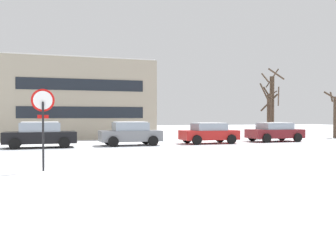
{
  "coord_description": "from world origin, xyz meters",
  "views": [
    {
      "loc": [
        -1.53,
        -15.52,
        1.84
      ],
      "look_at": [
        5.38,
        5.08,
        1.3
      ],
      "focal_mm": 41.06,
      "sensor_mm": 36.0,
      "label": 1
    }
  ],
  "objects_px": {
    "parked_car_gray": "(130,133)",
    "parked_car_maroon": "(275,132)",
    "stop_sign": "(43,114)",
    "parked_car_red": "(209,133)",
    "parked_car_black": "(40,135)"
  },
  "relations": [
    {
      "from": "parked_car_gray",
      "to": "parked_car_red",
      "type": "bearing_deg",
      "value": -0.55
    },
    {
      "from": "parked_car_red",
      "to": "parked_car_maroon",
      "type": "height_order",
      "value": "parked_car_red"
    },
    {
      "from": "stop_sign",
      "to": "parked_car_gray",
      "type": "bearing_deg",
      "value": 62.66
    },
    {
      "from": "parked_car_red",
      "to": "parked_car_maroon",
      "type": "bearing_deg",
      "value": 3.97
    },
    {
      "from": "stop_sign",
      "to": "parked_car_red",
      "type": "xyz_separation_m",
      "value": [
        10.81,
        10.32,
        -1.21
      ]
    },
    {
      "from": "parked_car_red",
      "to": "stop_sign",
      "type": "bearing_deg",
      "value": -136.35
    },
    {
      "from": "stop_sign",
      "to": "parked_car_maroon",
      "type": "distance_m",
      "value": 19.5
    },
    {
      "from": "parked_car_black",
      "to": "parked_car_maroon",
      "type": "height_order",
      "value": "parked_car_black"
    },
    {
      "from": "stop_sign",
      "to": "parked_car_maroon",
      "type": "bearing_deg",
      "value": 33.33
    },
    {
      "from": "parked_car_black",
      "to": "parked_car_gray",
      "type": "xyz_separation_m",
      "value": [
        5.45,
        0.05,
        -0.01
      ]
    },
    {
      "from": "stop_sign",
      "to": "parked_car_red",
      "type": "bearing_deg",
      "value": 43.65
    },
    {
      "from": "parked_car_black",
      "to": "parked_car_red",
      "type": "distance_m",
      "value": 10.9
    },
    {
      "from": "parked_car_black",
      "to": "parked_car_gray",
      "type": "bearing_deg",
      "value": 0.5
    },
    {
      "from": "stop_sign",
      "to": "parked_car_red",
      "type": "distance_m",
      "value": 15.0
    },
    {
      "from": "parked_car_gray",
      "to": "parked_car_maroon",
      "type": "bearing_deg",
      "value": 1.71
    }
  ]
}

